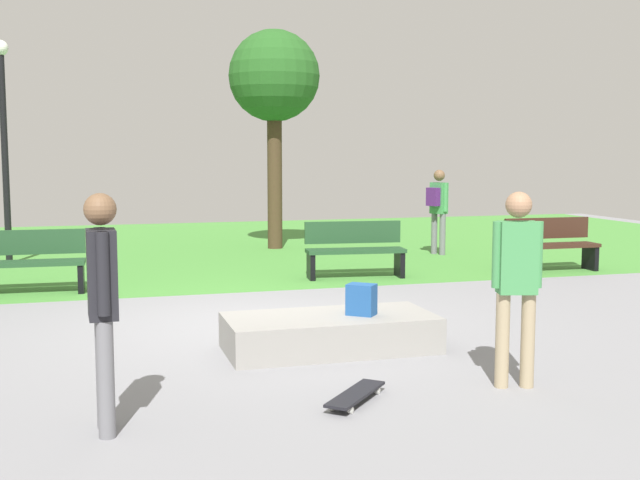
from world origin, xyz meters
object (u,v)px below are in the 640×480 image
skateboard_by_ledge (356,394)px  park_bench_by_oak (28,260)px  tree_tall_oak (274,80)px  park_bench_center_lawn (355,248)px  pedestrian_with_backpack (438,204)px  skater_performing_trick (103,294)px  skater_watching (517,274)px  lamp_post (4,129)px  backpack_on_ledge (361,299)px  park_bench_far_left (551,243)px  concrete_ledge (330,333)px

skateboard_by_ledge → park_bench_by_oak: (-2.94, 6.08, 0.42)m
skateboard_by_ledge → tree_tall_oak: tree_tall_oak is taller
skateboard_by_ledge → park_bench_center_lawn: bearing=71.5°
tree_tall_oak → pedestrian_with_backpack: (2.89, -1.93, -2.53)m
skater_performing_trick → park_bench_by_oak: skater_performing_trick is taller
skater_performing_trick → skater_watching: bearing=3.0°
park_bench_by_oak → park_bench_center_lawn: 5.01m
park_bench_center_lawn → lamp_post: (-5.58, 3.31, 1.98)m
skateboard_by_ledge → pedestrian_with_backpack: (4.60, 8.50, 0.95)m
skater_watching → tree_tall_oak: size_ratio=0.37×
backpack_on_ledge → park_bench_far_left: bearing=79.9°
skater_performing_trick → lamp_post: size_ratio=0.43×
skateboard_by_ledge → lamp_post: 10.38m
park_bench_far_left → pedestrian_with_backpack: pedestrian_with_backpack is taller
skater_performing_trick → skateboard_by_ledge: size_ratio=2.39×
skater_performing_trick → tree_tall_oak: 11.49m
skater_performing_trick → pedestrian_with_backpack: size_ratio=1.02×
park_bench_far_left → backpack_on_ledge: bearing=-139.0°
skateboard_by_ledge → park_bench_far_left: park_bench_far_left is taller
backpack_on_ledge → skater_performing_trick: 3.18m
skateboard_by_ledge → park_bench_center_lawn: park_bench_center_lawn is taller
backpack_on_ledge → skateboard_by_ledge: (-0.61, -1.64, -0.46)m
park_bench_center_lawn → park_bench_far_left: (3.47, -0.25, 0.00)m
backpack_on_ledge → pedestrian_with_backpack: pedestrian_with_backpack is taller
skater_watching → skateboard_by_ledge: size_ratio=2.33×
tree_tall_oak → pedestrian_with_backpack: bearing=-33.8°
concrete_ledge → park_bench_center_lawn: bearing=68.4°
skater_performing_trick → park_bench_by_oak: size_ratio=1.08×
skater_watching → park_bench_center_lawn: (0.62, 6.15, -0.51)m
backpack_on_ledge → park_bench_center_lawn: (1.45, 4.53, -0.04)m
pedestrian_with_backpack → concrete_ledge: bearing=-122.3°
skater_watching → tree_tall_oak: bearing=88.6°
tree_tall_oak → pedestrian_with_backpack: 4.30m
concrete_ledge → park_bench_far_left: (5.24, 4.22, 0.30)m
skater_performing_trick → park_bench_center_lawn: skater_performing_trick is taller
backpack_on_ledge → park_bench_by_oak: (-3.55, 4.44, -0.04)m
park_bench_far_left → concrete_ledge: bearing=-141.2°
skater_watching → park_bench_far_left: bearing=55.3°
skateboard_by_ledge → park_bench_by_oak: 6.76m
park_bench_by_oak → pedestrian_with_backpack: (7.54, 2.42, 0.54)m
skater_performing_trick → park_bench_center_lawn: size_ratio=1.06×
skater_performing_trick → skater_watching: size_ratio=1.03×
skater_performing_trick → park_bench_by_oak: (-0.98, 6.24, -0.54)m
park_bench_by_oak → park_bench_center_lawn: (5.00, 0.09, 0.00)m
skater_watching → pedestrian_with_backpack: bearing=69.6°
tree_tall_oak → skater_performing_trick: bearing=-109.1°
backpack_on_ledge → skater_watching: (0.84, -1.62, 0.47)m
skateboard_by_ledge → skater_performing_trick: bearing=-175.3°
park_bench_center_lawn → pedestrian_with_backpack: 3.49m
backpack_on_ledge → pedestrian_with_backpack: bearing=98.8°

